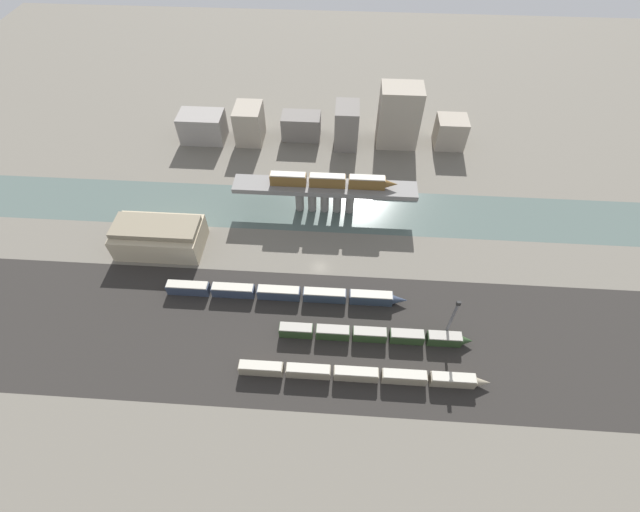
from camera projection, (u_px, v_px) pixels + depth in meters
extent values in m
plane|color=#666056|center=(320.00, 267.00, 132.02)|extent=(400.00, 400.00, 0.00)
cube|color=#282623|center=(314.00, 336.00, 116.63)|extent=(280.00, 42.00, 0.01)
cube|color=#4C5B56|center=(325.00, 210.00, 148.41)|extent=(320.00, 21.41, 0.01)
cube|color=slate|center=(325.00, 187.00, 140.66)|extent=(60.55, 7.95, 1.71)
cylinder|color=gray|center=(300.00, 199.00, 145.22)|extent=(2.85, 2.85, 9.26)
cylinder|color=gray|center=(312.00, 199.00, 145.04)|extent=(2.85, 2.85, 9.26)
cylinder|color=gray|center=(325.00, 200.00, 144.87)|extent=(2.85, 2.85, 9.26)
cylinder|color=gray|center=(337.00, 200.00, 144.69)|extent=(2.85, 2.85, 9.26)
cylinder|color=gray|center=(350.00, 201.00, 144.51)|extent=(2.85, 2.85, 9.26)
cube|color=brown|center=(288.00, 179.00, 139.05)|extent=(11.78, 2.90, 3.78)
cube|color=#B7B2A3|center=(288.00, 174.00, 137.45)|extent=(11.31, 2.67, 0.40)
cube|color=brown|center=(327.00, 181.00, 138.53)|extent=(11.78, 2.90, 3.78)
cube|color=#B7B2A3|center=(327.00, 176.00, 136.92)|extent=(11.31, 2.67, 0.40)
cube|color=brown|center=(367.00, 183.00, 138.00)|extent=(11.78, 2.90, 3.78)
cube|color=#B7B2A3|center=(367.00, 178.00, 136.40)|extent=(11.31, 2.67, 0.40)
cone|color=brown|center=(391.00, 184.00, 137.82)|extent=(4.12, 2.61, 2.61)
cube|color=gray|center=(261.00, 369.00, 108.71)|extent=(11.22, 2.73, 3.26)
cube|color=#B7B2A3|center=(260.00, 365.00, 107.31)|extent=(10.77, 2.51, 0.40)
cube|color=gray|center=(308.00, 371.00, 108.21)|extent=(11.22, 2.73, 3.26)
cube|color=#B7B2A3|center=(308.00, 368.00, 106.81)|extent=(10.77, 2.51, 0.40)
cube|color=gray|center=(356.00, 374.00, 107.71)|extent=(11.22, 2.73, 3.26)
cube|color=#B7B2A3|center=(356.00, 371.00, 106.31)|extent=(10.77, 2.51, 0.40)
cube|color=gray|center=(404.00, 377.00, 107.22)|extent=(11.22, 2.73, 3.26)
cube|color=#B7B2A3|center=(405.00, 374.00, 105.82)|extent=(10.77, 2.51, 0.40)
cube|color=gray|center=(452.00, 380.00, 106.72)|extent=(11.22, 2.73, 3.26)
cube|color=#B7B2A3|center=(454.00, 377.00, 105.32)|extent=(10.77, 2.51, 0.40)
cone|color=gray|center=(483.00, 382.00, 106.53)|extent=(3.93, 2.45, 2.45)
cube|color=#23381E|center=(296.00, 331.00, 115.75)|extent=(9.06, 2.97, 3.31)
cube|color=#9E998E|center=(296.00, 327.00, 114.33)|extent=(8.69, 2.73, 0.40)
cube|color=#23381E|center=(333.00, 333.00, 115.34)|extent=(9.06, 2.97, 3.31)
cube|color=#9E998E|center=(333.00, 329.00, 113.92)|extent=(8.69, 2.73, 0.40)
cube|color=#23381E|center=(370.00, 335.00, 114.93)|extent=(9.06, 2.97, 3.31)
cube|color=#9E998E|center=(370.00, 331.00, 113.51)|extent=(8.69, 2.73, 0.40)
cube|color=#23381E|center=(407.00, 337.00, 114.52)|extent=(9.06, 2.97, 3.31)
cube|color=#9E998E|center=(408.00, 333.00, 113.10)|extent=(8.69, 2.73, 0.40)
cube|color=#23381E|center=(444.00, 339.00, 114.11)|extent=(9.06, 2.97, 3.31)
cube|color=#9E998E|center=(445.00, 336.00, 112.69)|extent=(8.69, 2.73, 0.40)
cone|color=#23381E|center=(467.00, 341.00, 113.99)|extent=(3.17, 2.67, 2.67)
cube|color=#2D384C|center=(188.00, 288.00, 124.73)|extent=(12.33, 2.97, 3.39)
cube|color=#B7B2A3|center=(187.00, 285.00, 123.28)|extent=(11.83, 2.73, 0.40)
cube|color=#2D384C|center=(233.00, 291.00, 124.18)|extent=(12.33, 2.97, 3.39)
cube|color=#B7B2A3|center=(232.00, 287.00, 122.73)|extent=(11.83, 2.73, 0.40)
cube|color=#2D384C|center=(279.00, 293.00, 123.64)|extent=(12.33, 2.97, 3.39)
cube|color=#B7B2A3|center=(278.00, 289.00, 122.18)|extent=(11.83, 2.73, 0.40)
cube|color=#2D384C|center=(325.00, 296.00, 123.09)|extent=(12.33, 2.97, 3.39)
cube|color=#B7B2A3|center=(325.00, 292.00, 121.64)|extent=(11.83, 2.73, 0.40)
cube|color=#2D384C|center=(371.00, 298.00, 122.54)|extent=(12.33, 2.97, 3.39)
cube|color=#B7B2A3|center=(371.00, 294.00, 121.09)|extent=(11.83, 2.73, 0.40)
cone|color=#2D384C|center=(400.00, 300.00, 122.33)|extent=(4.31, 2.67, 2.67)
cube|color=tan|center=(160.00, 238.00, 134.51)|extent=(26.78, 14.50, 8.01)
cube|color=#7C725C|center=(155.00, 227.00, 130.77)|extent=(26.24, 10.15, 1.76)
cylinder|color=#4C4C51|center=(451.00, 321.00, 110.74)|extent=(0.71, 0.71, 15.30)
cube|color=black|center=(459.00, 303.00, 104.41)|extent=(1.00, 0.70, 1.20)
cube|color=gray|center=(203.00, 127.00, 171.00)|extent=(17.38, 11.09, 11.22)
cube|color=gray|center=(249.00, 124.00, 169.67)|extent=(10.38, 12.85, 14.30)
cube|color=slate|center=(301.00, 126.00, 172.56)|extent=(15.37, 9.27, 9.80)
cube|color=slate|center=(347.00, 126.00, 167.06)|extent=(9.11, 12.95, 16.35)
cube|color=gray|center=(399.00, 116.00, 164.77)|extent=(15.71, 11.59, 23.68)
cube|color=gray|center=(450.00, 132.00, 168.30)|extent=(11.53, 10.28, 11.65)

